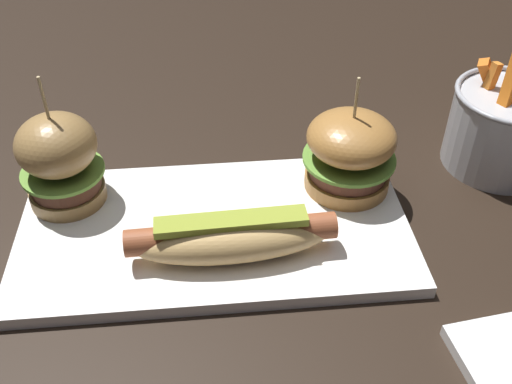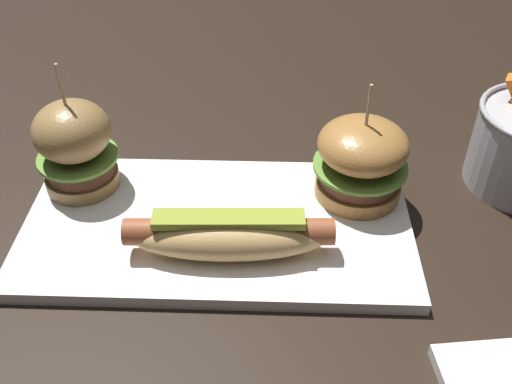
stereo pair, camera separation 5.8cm
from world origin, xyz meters
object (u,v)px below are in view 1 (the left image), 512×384
object	(u,v)px
platter_main	(218,229)
slider_right	(353,152)
slider_left	(63,160)
fries_bucket	(509,127)
hot_dog	(235,236)

from	to	relation	value
platter_main	slider_right	world-z (taller)	slider_right
slider_left	fries_bucket	distance (m)	0.50
hot_dog	slider_left	size ratio (longest dim) A/B	1.36
platter_main	slider_left	xyz separation A→B (m)	(-0.15, 0.06, 0.06)
platter_main	fries_bucket	bearing A→B (deg)	15.57
platter_main	fries_bucket	distance (m)	0.36
hot_dog	slider_right	world-z (taller)	slider_right
slider_left	platter_main	bearing A→B (deg)	-20.18
fries_bucket	slider_left	bearing A→B (deg)	-175.52
slider_left	slider_right	size ratio (longest dim) A/B	1.10
slider_right	fries_bucket	bearing A→B (deg)	12.77
slider_left	hot_dog	bearing A→B (deg)	-30.56
hot_dog	slider_right	distance (m)	0.16
platter_main	slider_left	bearing A→B (deg)	159.82
slider_right	slider_left	bearing A→B (deg)	179.02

